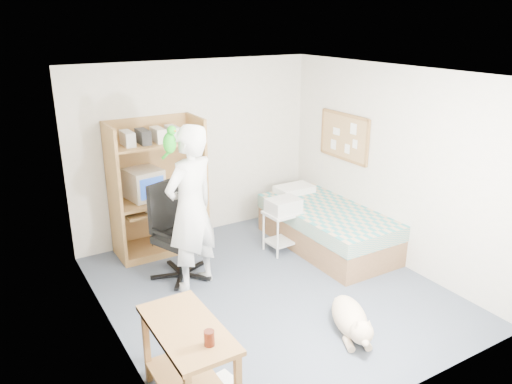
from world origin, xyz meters
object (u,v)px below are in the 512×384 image
dog (351,319)px  printer_cart (283,225)px  side_desk (189,354)px  person (191,209)px  computer_hutch (157,192)px  office_chair (177,245)px  bed (326,227)px

dog → printer_cart: bearing=100.2°
side_desk → person: (0.83, 1.78, 0.48)m
computer_hutch → dog: bearing=-71.8°
office_chair → person: (0.07, -0.31, 0.56)m
printer_cart → bed: bearing=-21.8°
printer_cart → office_chair: bearing=174.1°
person → dog: size_ratio=2.07×
computer_hutch → person: size_ratio=0.92×
person → bed: bearing=159.7°
bed → side_desk: size_ratio=2.02×
bed → printer_cart: size_ratio=3.55×
side_desk → dog: size_ratio=1.06×
computer_hutch → office_chair: computer_hutch is taller
person → printer_cart: (1.43, 0.24, -0.60)m
computer_hutch → office_chair: size_ratio=1.53×
side_desk → person: bearing=65.0°
computer_hutch → office_chair: (-0.09, -0.85, -0.40)m
side_desk → bed: bearing=32.5°
office_chair → printer_cart: 1.51m
computer_hutch → person: 1.17m
computer_hutch → person: (-0.02, -1.16, 0.15)m
bed → office_chair: office_chair is taller
office_chair → person: person is taller
person → printer_cart: person is taller
person → printer_cart: size_ratio=3.42×
dog → printer_cart: printer_cart is taller
side_desk → office_chair: (0.76, 2.09, -0.07)m
bed → printer_cart: bearing=161.3°
bed → person: 2.13m
computer_hutch → printer_cart: bearing=-33.2°
side_desk → office_chair: bearing=70.1°
bed → dog: bearing=-121.3°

